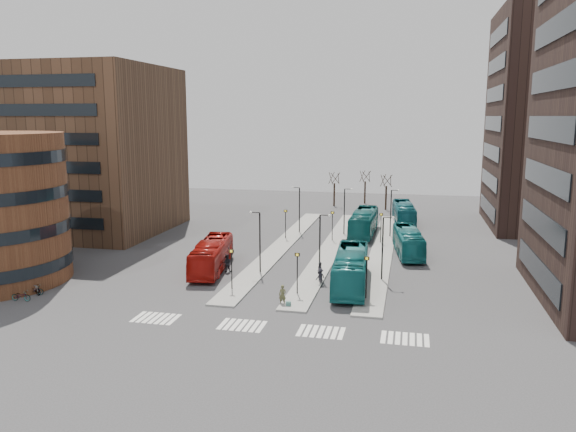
% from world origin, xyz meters
% --- Properties ---
extents(ground, '(160.00, 160.00, 0.00)m').
position_xyz_m(ground, '(0.00, 0.00, 0.00)').
color(ground, '#303033').
rests_on(ground, ground).
extents(island_left, '(2.50, 45.00, 0.15)m').
position_xyz_m(island_left, '(-4.00, 30.00, 0.07)').
color(island_left, gray).
rests_on(island_left, ground).
extents(island_mid, '(2.50, 45.00, 0.15)m').
position_xyz_m(island_mid, '(2.00, 30.00, 0.07)').
color(island_mid, gray).
rests_on(island_mid, ground).
extents(island_right, '(2.50, 45.00, 0.15)m').
position_xyz_m(island_right, '(8.00, 30.00, 0.07)').
color(island_right, gray).
rests_on(island_right, ground).
extents(suitcase, '(0.40, 0.33, 0.49)m').
position_xyz_m(suitcase, '(1.54, 8.67, 0.24)').
color(suitcase, navy).
rests_on(suitcase, ground).
extents(red_bus, '(4.31, 11.46, 3.12)m').
position_xyz_m(red_bus, '(-8.49, 18.01, 1.56)').
color(red_bus, '#9C110C').
rests_on(red_bus, ground).
extents(teal_bus_a, '(3.53, 12.32, 3.39)m').
position_xyz_m(teal_bus_a, '(5.92, 15.51, 1.70)').
color(teal_bus_a, '#146364').
rests_on(teal_bus_a, ground).
extents(teal_bus_b, '(3.06, 11.93, 3.30)m').
position_xyz_m(teal_bus_b, '(5.11, 38.85, 1.65)').
color(teal_bus_b, '#125C5C').
rests_on(teal_bus_b, ground).
extents(teal_bus_c, '(3.88, 10.95, 2.98)m').
position_xyz_m(teal_bus_c, '(10.95, 29.10, 1.49)').
color(teal_bus_c, '#15686B').
rests_on(teal_bus_c, ground).
extents(teal_bus_d, '(3.72, 11.39, 3.12)m').
position_xyz_m(teal_bus_d, '(10.15, 47.80, 1.56)').
color(teal_bus_d, '#15606C').
rests_on(teal_bus_d, ground).
extents(traveller, '(0.63, 0.42, 1.72)m').
position_xyz_m(traveller, '(0.93, 9.16, 0.86)').
color(traveller, '#4D4E2F').
rests_on(traveller, ground).
extents(commuter_a, '(1.00, 0.86, 1.81)m').
position_xyz_m(commuter_a, '(-6.81, 17.77, 0.90)').
color(commuter_a, black).
rests_on(commuter_a, ground).
extents(commuter_b, '(0.69, 1.19, 1.90)m').
position_xyz_m(commuter_b, '(2.88, 16.50, 0.95)').
color(commuter_b, black).
rests_on(commuter_b, ground).
extents(commuter_c, '(1.07, 1.13, 1.54)m').
position_xyz_m(commuter_c, '(3.07, 15.53, 0.77)').
color(commuter_c, black).
rests_on(commuter_c, ground).
extents(bicycle_near, '(1.76, 0.72, 0.90)m').
position_xyz_m(bicycle_near, '(-21.00, 5.36, 0.45)').
color(bicycle_near, gray).
rests_on(bicycle_near, ground).
extents(bicycle_mid, '(1.78, 1.06, 1.03)m').
position_xyz_m(bicycle_mid, '(-21.00, 7.11, 0.52)').
color(bicycle_mid, gray).
rests_on(bicycle_mid, ground).
extents(bicycle_far, '(1.67, 0.87, 0.83)m').
position_xyz_m(bicycle_far, '(-21.00, 7.09, 0.42)').
color(bicycle_far, gray).
rests_on(bicycle_far, ground).
extents(crosswalk_stripes, '(22.35, 2.40, 0.01)m').
position_xyz_m(crosswalk_stripes, '(1.75, 4.00, 0.01)').
color(crosswalk_stripes, silver).
rests_on(crosswalk_stripes, ground).
extents(office_block, '(25.00, 20.12, 22.00)m').
position_xyz_m(office_block, '(-34.00, 33.98, 11.00)').
color(office_block, '#4F3624').
rests_on(office_block, ground).
extents(tower_far, '(20.12, 20.00, 30.00)m').
position_xyz_m(tower_far, '(31.98, 50.00, 15.00)').
color(tower_far, black).
rests_on(tower_far, ground).
extents(sign_poles, '(12.45, 22.12, 3.65)m').
position_xyz_m(sign_poles, '(1.60, 23.00, 2.41)').
color(sign_poles, black).
rests_on(sign_poles, ground).
extents(lamp_posts, '(14.04, 20.24, 6.12)m').
position_xyz_m(lamp_posts, '(2.64, 28.00, 3.58)').
color(lamp_posts, black).
rests_on(lamp_posts, ground).
extents(bare_trees, '(10.97, 8.14, 5.90)m').
position_xyz_m(bare_trees, '(2.67, 62.67, 2.72)').
color(bare_trees, black).
rests_on(bare_trees, ground).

